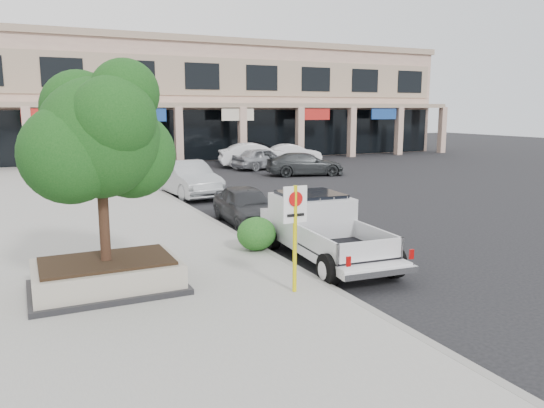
{
  "coord_description": "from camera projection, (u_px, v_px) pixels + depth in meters",
  "views": [
    {
      "loc": [
        -7.55,
        -10.85,
        4.02
      ],
      "look_at": [
        -1.66,
        1.5,
        1.56
      ],
      "focal_mm": 35.0,
      "sensor_mm": 36.0,
      "label": 1
    }
  ],
  "objects": [
    {
      "name": "curb_car_d",
      "position": [
        141.0,
        159.0,
        34.75
      ],
      "size": [
        3.14,
        6.01,
        1.62
      ],
      "primitive_type": "imported",
      "rotation": [
        0.0,
        0.0,
        -0.08
      ],
      "color": "black",
      "rests_on": "ground"
    },
    {
      "name": "curb_car_c",
      "position": [
        159.0,
        170.0,
        29.12
      ],
      "size": [
        2.31,
        5.0,
        1.42
      ],
      "primitive_type": "imported",
      "rotation": [
        0.0,
        0.0,
        -0.07
      ],
      "color": "silver",
      "rests_on": "ground"
    },
    {
      "name": "pickup_truck",
      "position": [
        327.0,
        230.0,
        14.03
      ],
      "size": [
        2.42,
        5.61,
        1.72
      ],
      "primitive_type": null,
      "rotation": [
        0.0,
        0.0,
        -0.07
      ],
      "color": "silver",
      "rests_on": "ground"
    },
    {
      "name": "hedge",
      "position": [
        256.0,
        234.0,
        14.64
      ],
      "size": [
        1.1,
        0.99,
        0.93
      ],
      "primitive_type": "ellipsoid",
      "color": "#164E18",
      "rests_on": "sidewalk"
    },
    {
      "name": "lot_car_d",
      "position": [
        258.0,
        152.0,
        40.65
      ],
      "size": [
        5.93,
        3.76,
        1.52
      ],
      "primitive_type": "imported",
      "rotation": [
        0.0,
        0.0,
        1.81
      ],
      "color": "black",
      "rests_on": "ground"
    },
    {
      "name": "lot_car_a",
      "position": [
        263.0,
        158.0,
        35.71
      ],
      "size": [
        4.59,
        2.69,
        1.47
      ],
      "primitive_type": "imported",
      "rotation": [
        0.0,
        0.0,
        1.81
      ],
      "color": "#95979C",
      "rests_on": "ground"
    },
    {
      "name": "planter",
      "position": [
        107.0,
        275.0,
        11.43
      ],
      "size": [
        3.2,
        2.2,
        0.68
      ],
      "color": "black",
      "rests_on": "sidewalk"
    },
    {
      "name": "strip_mall",
      "position": [
        212.0,
        101.0,
        46.24
      ],
      "size": [
        40.55,
        12.43,
        9.5
      ],
      "color": "tan",
      "rests_on": "ground"
    },
    {
      "name": "lot_car_f",
      "position": [
        293.0,
        153.0,
        40.09
      ],
      "size": [
        4.5,
        2.41,
        1.41
      ],
      "primitive_type": "imported",
      "rotation": [
        0.0,
        0.0,
        1.34
      ],
      "color": "white",
      "rests_on": "ground"
    },
    {
      "name": "lot_car_c",
      "position": [
        305.0,
        164.0,
        32.44
      ],
      "size": [
        5.12,
        3.07,
        1.39
      ],
      "primitive_type": "imported",
      "rotation": [
        0.0,
        0.0,
        1.32
      ],
      "color": "#2E3133",
      "rests_on": "ground"
    },
    {
      "name": "ground",
      "position": [
        356.0,
        268.0,
        13.54
      ],
      "size": [
        120.0,
        120.0,
        0.0
      ],
      "primitive_type": "plane",
      "color": "black",
      "rests_on": "ground"
    },
    {
      "name": "no_parking_sign",
      "position": [
        295.0,
        224.0,
        11.14
      ],
      "size": [
        0.55,
        0.09,
        2.3
      ],
      "color": "yellow",
      "rests_on": "sidewalk"
    },
    {
      "name": "curb_car_a",
      "position": [
        246.0,
        205.0,
        18.63
      ],
      "size": [
        1.84,
        4.07,
        1.36
      ],
      "primitive_type": "imported",
      "rotation": [
        0.0,
        0.0,
        -0.06
      ],
      "color": "#2B2C30",
      "rests_on": "ground"
    },
    {
      "name": "curb_car_b",
      "position": [
        187.0,
        179.0,
        24.66
      ],
      "size": [
        2.17,
        5.11,
        1.64
      ],
      "primitive_type": "imported",
      "rotation": [
        0.0,
        0.0,
        0.09
      ],
      "color": "#A0A4A8",
      "rests_on": "ground"
    },
    {
      "name": "curb",
      "position": [
        219.0,
        225.0,
        18.21
      ],
      "size": [
        0.2,
        52.0,
        0.15
      ],
      "primitive_type": "cube",
      "color": "gray",
      "rests_on": "ground"
    },
    {
      "name": "planter_tree",
      "position": [
        105.0,
        138.0,
        11.11
      ],
      "size": [
        2.9,
        2.55,
        4.0
      ],
      "color": "#311D13",
      "rests_on": "planter"
    },
    {
      "name": "sidewalk",
      "position": [
        99.0,
        237.0,
        16.53
      ],
      "size": [
        8.0,
        52.0,
        0.15
      ],
      "primitive_type": "cube",
      "color": "gray",
      "rests_on": "ground"
    },
    {
      "name": "lot_car_b",
      "position": [
        256.0,
        155.0,
        36.91
      ],
      "size": [
        5.36,
        2.81,
        1.68
      ],
      "primitive_type": "imported",
      "rotation": [
        0.0,
        0.0,
        1.36
      ],
      "color": "silver",
      "rests_on": "ground"
    },
    {
      "name": "lot_car_e",
      "position": [
        249.0,
        154.0,
        39.24
      ],
      "size": [
        4.53,
        2.42,
        1.47
      ],
      "primitive_type": "imported",
      "rotation": [
        0.0,
        0.0,
        1.74
      ],
      "color": "#A3A4AB",
      "rests_on": "ground"
    }
  ]
}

